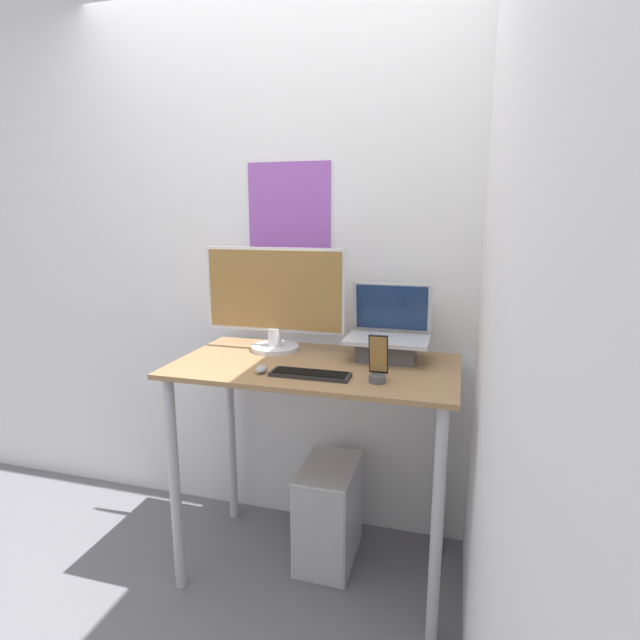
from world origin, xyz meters
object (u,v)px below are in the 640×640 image
object	(u,v)px
keyboard	(310,374)
cell_phone	(378,367)
monitor	(274,301)
laptop	(388,340)
computer_tower	(329,512)
mouse	(261,369)

from	to	relation	value
keyboard	cell_phone	bearing A→B (deg)	1.63
monitor	cell_phone	world-z (taller)	monitor
keyboard	cell_phone	size ratio (longest dim) A/B	1.72
laptop	computer_tower	xyz separation A→B (m)	(-0.23, -0.06, -0.79)
laptop	monitor	size ratio (longest dim) A/B	0.54
mouse	computer_tower	world-z (taller)	mouse
keyboard	monitor	bearing A→B (deg)	129.51
laptop	computer_tower	distance (m)	0.83
cell_phone	mouse	bearing A→B (deg)	-177.68
keyboard	mouse	distance (m)	0.19
monitor	mouse	size ratio (longest dim) A/B	9.86
mouse	monitor	bearing A→B (deg)	101.71
mouse	laptop	bearing A→B (deg)	36.29
laptop	cell_phone	xyz separation A→B (m)	(0.01, -0.30, -0.02)
keyboard	cell_phone	distance (m)	0.25
cell_phone	computer_tower	bearing A→B (deg)	135.39
laptop	keyboard	bearing A→B (deg)	-128.23
laptop	cell_phone	bearing A→B (deg)	-88.31
monitor	computer_tower	size ratio (longest dim) A/B	1.40
laptop	monitor	distance (m)	0.52
cell_phone	monitor	bearing A→B (deg)	148.99
mouse	cell_phone	xyz separation A→B (m)	(0.44, 0.02, 0.04)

